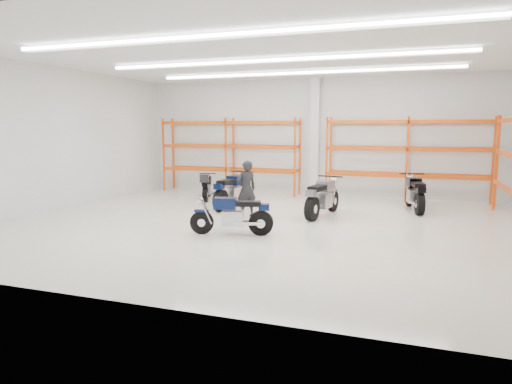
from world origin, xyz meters
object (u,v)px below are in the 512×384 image
(standing_man, at_px, (246,189))
(motorcycle_back_c, at_px, (322,198))
(motorcycle_back_a, at_px, (206,187))
(motorcycle_back_b, at_px, (232,192))
(structural_column, at_px, (315,137))
(motorcycle_back_d, at_px, (415,194))
(motorcycle_main, at_px, (235,216))

(standing_man, bearing_deg, motorcycle_back_c, 155.73)
(motorcycle_back_a, relative_size, motorcycle_back_b, 0.80)
(structural_column, bearing_deg, motorcycle_back_c, -75.14)
(motorcycle_back_d, bearing_deg, motorcycle_back_c, -144.01)
(motorcycle_main, distance_m, standing_man, 2.32)
(motorcycle_main, xyz_separation_m, motorcycle_back_d, (4.15, 4.88, 0.06))
(motorcycle_back_a, relative_size, motorcycle_back_c, 0.81)
(motorcycle_back_a, distance_m, standing_man, 3.52)
(standing_man, xyz_separation_m, structural_column, (0.97, 4.95, 1.42))
(motorcycle_back_a, xyz_separation_m, motorcycle_back_b, (1.50, -1.23, 0.06))
(motorcycle_back_a, relative_size, standing_man, 1.14)
(motorcycle_back_d, height_order, standing_man, standing_man)
(motorcycle_back_b, bearing_deg, motorcycle_back_c, -8.93)
(motorcycle_back_c, distance_m, standing_man, 2.24)
(motorcycle_main, relative_size, motorcycle_back_b, 0.86)
(motorcycle_back_d, distance_m, structural_column, 4.69)
(motorcycle_back_b, bearing_deg, motorcycle_main, -66.51)
(motorcycle_main, height_order, motorcycle_back_c, motorcycle_back_c)
(motorcycle_main, xyz_separation_m, motorcycle_back_b, (-1.51, 3.48, 0.07))
(motorcycle_back_b, bearing_deg, standing_man, -52.02)
(motorcycle_main, distance_m, motorcycle_back_c, 3.37)
(motorcycle_back_a, relative_size, structural_column, 0.42)
(standing_man, bearing_deg, motorcycle_back_b, -96.53)
(motorcycle_back_c, bearing_deg, standing_man, -159.75)
(motorcycle_main, xyz_separation_m, standing_man, (-0.54, 2.23, 0.36))
(standing_man, bearing_deg, motorcycle_back_d, 165.05)
(motorcycle_main, bearing_deg, standing_man, 103.51)
(motorcycle_back_b, height_order, motorcycle_back_d, motorcycle_back_b)
(motorcycle_back_b, xyz_separation_m, motorcycle_back_d, (5.66, 1.41, -0.01))
(motorcycle_back_c, height_order, structural_column, structural_column)
(standing_man, bearing_deg, motorcycle_back_a, -89.62)
(motorcycle_main, height_order, motorcycle_back_b, motorcycle_back_b)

